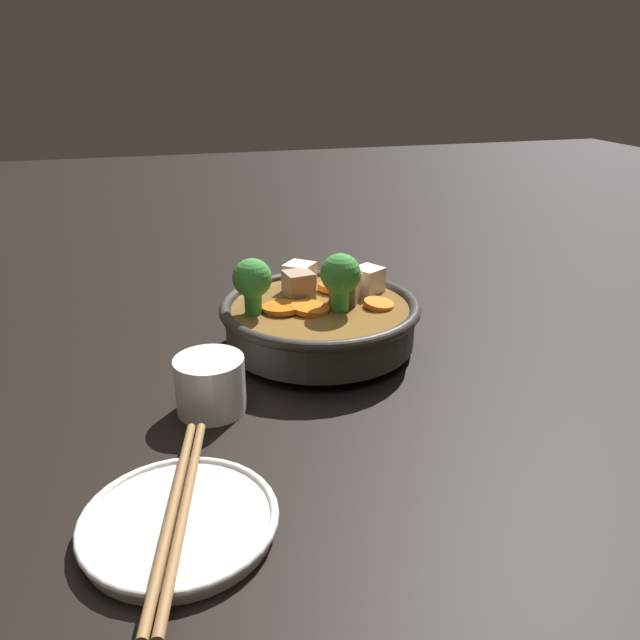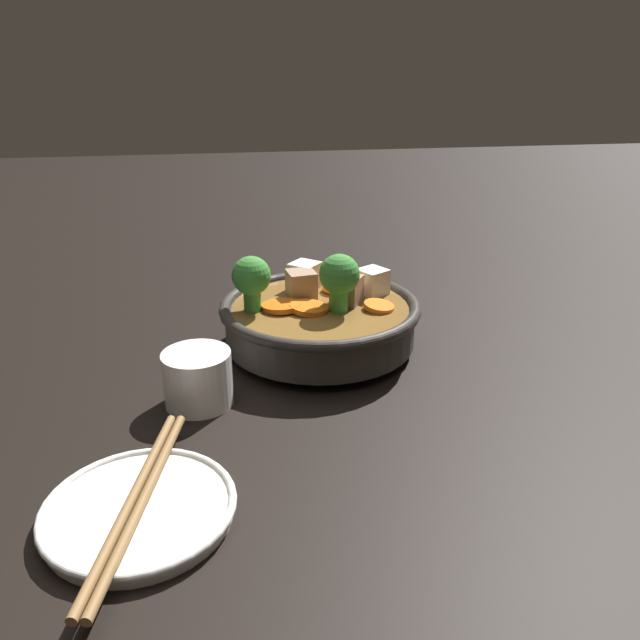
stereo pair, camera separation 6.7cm
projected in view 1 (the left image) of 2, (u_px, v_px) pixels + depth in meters
The scene contains 5 objects.
ground_plane at pixel (320, 349), 0.68m from camera, with size 3.00×3.00×0.00m, color black.
stirfry_bowl at pixel (319, 316), 0.67m from camera, with size 0.21×0.21×0.11m.
side_saucer at pixel (179, 522), 0.42m from camera, with size 0.13×0.13×0.01m.
tea_cup at pixel (210, 384), 0.55m from camera, with size 0.06×0.06×0.05m.
chopsticks_pair at pixel (178, 510), 0.41m from camera, with size 0.20×0.06×0.01m.
Camera 1 is at (-0.59, 0.16, 0.30)m, focal length 35.00 mm.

